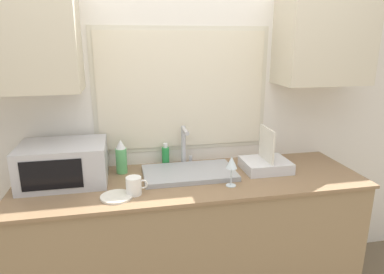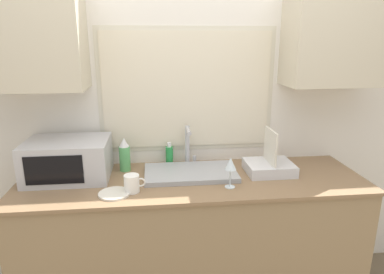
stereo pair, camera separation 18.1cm
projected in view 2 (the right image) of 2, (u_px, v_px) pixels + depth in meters
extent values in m
cube|color=#8C7251|center=(193.00, 241.00, 2.28)|extent=(2.13, 0.65, 0.87)
cube|color=#846647|center=(193.00, 180.00, 2.15)|extent=(2.16, 0.68, 0.02)
cube|color=silver|center=(187.00, 104.00, 2.38)|extent=(6.00, 0.06, 2.60)
cube|color=beige|center=(187.00, 90.00, 2.32)|extent=(1.19, 0.01, 0.84)
cube|color=beige|center=(187.00, 90.00, 2.32)|extent=(1.13, 0.01, 0.78)
cube|color=beige|center=(30.00, 37.00, 1.97)|extent=(0.60, 0.32, 0.61)
cube|color=beige|center=(334.00, 37.00, 2.17)|extent=(0.60, 0.32, 0.61)
cube|color=#9EA0A5|center=(190.00, 173.00, 2.20)|extent=(0.59, 0.34, 0.03)
cylinder|color=#B7B7BC|center=(187.00, 145.00, 2.36)|extent=(0.03, 0.03, 0.28)
cylinder|color=#B7B7BC|center=(188.00, 131.00, 2.26)|extent=(0.03, 0.14, 0.03)
cylinder|color=#B7B7BC|center=(194.00, 160.00, 2.39)|extent=(0.02, 0.02, 0.06)
cube|color=#B2B2B7|center=(68.00, 159.00, 2.13)|extent=(0.50, 0.37, 0.24)
cube|color=black|center=(54.00, 170.00, 1.95)|extent=(0.33, 0.01, 0.17)
cube|color=silver|center=(269.00, 168.00, 2.24)|extent=(0.30, 0.25, 0.07)
cube|color=silver|center=(271.00, 146.00, 2.20)|extent=(0.01, 0.22, 0.22)
cylinder|color=#59B266|center=(125.00, 159.00, 2.26)|extent=(0.07, 0.07, 0.17)
cone|color=silver|center=(124.00, 142.00, 2.23)|extent=(0.06, 0.06, 0.06)
cylinder|color=#268C3F|center=(169.00, 156.00, 2.37)|extent=(0.05, 0.05, 0.13)
cylinder|color=white|center=(169.00, 145.00, 2.35)|extent=(0.03, 0.03, 0.03)
cylinder|color=white|center=(132.00, 184.00, 1.95)|extent=(0.09, 0.09, 0.10)
torus|color=white|center=(141.00, 182.00, 1.95)|extent=(0.06, 0.01, 0.06)
cylinder|color=silver|center=(230.00, 187.00, 2.02)|extent=(0.06, 0.06, 0.00)
cylinder|color=silver|center=(230.00, 178.00, 2.01)|extent=(0.01, 0.01, 0.11)
cone|color=silver|center=(231.00, 163.00, 1.98)|extent=(0.07, 0.07, 0.07)
cylinder|color=silver|center=(114.00, 194.00, 1.92)|extent=(0.18, 0.18, 0.01)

